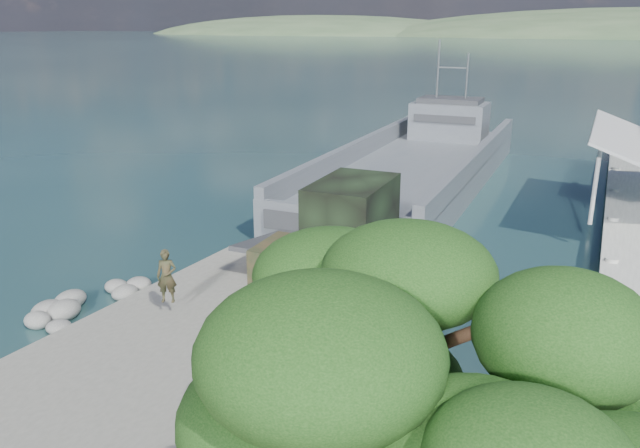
{
  "coord_description": "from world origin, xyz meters",
  "views": [
    {
      "loc": [
        10.55,
        -15.61,
        10.18
      ],
      "look_at": [
        0.58,
        6.0,
        2.52
      ],
      "focal_mm": 35.0,
      "sensor_mm": 36.0,
      "label": 1
    }
  ],
  "objects": [
    {
      "name": "landing_craft",
      "position": [
        -0.48,
        23.17,
        0.8
      ],
      "size": [
        8.85,
        33.12,
        9.79
      ],
      "rotation": [
        0.0,
        0.0,
        0.02
      ],
      "color": "#4E545C",
      "rests_on": "ground"
    },
    {
      "name": "boat_ramp",
      "position": [
        0.0,
        -1.0,
        0.25
      ],
      "size": [
        10.0,
        18.0,
        0.5
      ],
      "primitive_type": "cube",
      "color": "slate",
      "rests_on": "ground"
    },
    {
      "name": "overhang_tree",
      "position": [
        9.3,
        -8.51,
        5.72
      ],
      "size": [
        7.86,
        7.24,
        7.13
      ],
      "color": "#372216",
      "rests_on": "ground"
    },
    {
      "name": "military_truck",
      "position": [
        2.22,
        3.84,
        2.54
      ],
      "size": [
        3.06,
        8.89,
        4.09
      ],
      "rotation": [
        0.0,
        0.0,
        0.02
      ],
      "color": "black",
      "rests_on": "boat_ramp"
    },
    {
      "name": "ground",
      "position": [
        0.0,
        0.0,
        0.0
      ],
      "size": [
        1400.0,
        1400.0,
        0.0
      ],
      "primitive_type": "plane",
      "color": "#1A383E",
      "rests_on": "ground"
    },
    {
      "name": "soldier",
      "position": [
        -2.65,
        0.31,
        1.46
      ],
      "size": [
        0.83,
        0.7,
        1.92
      ],
      "primitive_type": "imported",
      "rotation": [
        0.0,
        0.0,
        0.42
      ],
      "color": "black",
      "rests_on": "boat_ramp"
    },
    {
      "name": "shoreline_rocks",
      "position": [
        -6.2,
        0.5,
        0.0
      ],
      "size": [
        3.2,
        5.6,
        0.9
      ],
      "primitive_type": null,
      "color": "#61615E",
      "rests_on": "ground"
    }
  ]
}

